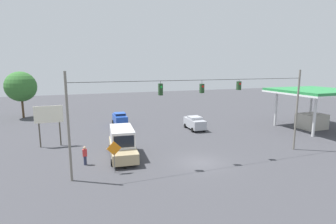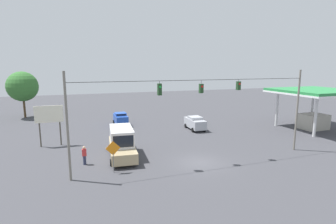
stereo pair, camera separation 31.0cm
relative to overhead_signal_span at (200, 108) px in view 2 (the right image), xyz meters
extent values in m
plane|color=#3D3D42|center=(-0.08, -0.02, -5.34)|extent=(140.00, 140.00, 0.00)
cylinder|color=slate|center=(-11.70, 0.00, -0.96)|extent=(0.20, 0.20, 8.78)
cylinder|color=slate|center=(11.53, 0.00, -0.96)|extent=(0.20, 0.20, 8.78)
cylinder|color=black|center=(-0.08, 0.00, 2.55)|extent=(23.22, 0.04, 0.04)
cube|color=#1E3D1E|center=(-4.08, 0.00, 1.93)|extent=(0.32, 0.36, 0.83)
cylinder|color=black|center=(-4.08, 0.00, 2.45)|extent=(0.03, 0.03, 0.20)
cylinder|color=red|center=(-4.08, 0.19, 2.12)|extent=(0.20, 0.02, 0.20)
cube|color=#1E3D1E|center=(-0.08, 0.00, 1.78)|extent=(0.32, 0.36, 0.84)
cylinder|color=black|center=(-0.08, 0.00, 2.37)|extent=(0.03, 0.03, 0.34)
cylinder|color=red|center=(-0.08, 0.19, 1.97)|extent=(0.20, 0.02, 0.20)
cube|color=#1E3D1E|center=(3.92, 0.00, 1.81)|extent=(0.32, 0.36, 1.02)
cylinder|color=black|center=(3.92, 0.00, 2.43)|extent=(0.03, 0.03, 0.23)
cylinder|color=green|center=(3.92, 0.19, 2.04)|extent=(0.20, 0.02, 0.20)
cube|color=#A8AAB2|center=(-5.51, -12.31, -4.40)|extent=(2.05, 4.45, 1.24)
cube|color=#A8AAB2|center=(-5.51, -12.31, -3.60)|extent=(1.78, 2.01, 0.36)
cube|color=black|center=(-5.56, -13.28, -3.60)|extent=(1.46, 0.10, 0.25)
cylinder|color=black|center=(-6.49, -13.68, -5.02)|extent=(0.25, 0.65, 0.64)
cylinder|color=black|center=(-4.67, -13.78, -5.02)|extent=(0.25, 0.65, 0.64)
cylinder|color=black|center=(-6.34, -10.85, -5.02)|extent=(0.25, 0.65, 0.64)
cylinder|color=black|center=(-4.52, -10.94, -5.02)|extent=(0.25, 0.65, 0.64)
cube|color=tan|center=(6.59, -4.23, -4.52)|extent=(3.05, 7.22, 1.00)
cube|color=silver|center=(6.55, -4.58, -3.21)|extent=(2.62, 4.68, 1.63)
cube|color=black|center=(6.77, -2.33, -3.21)|extent=(1.90, 0.20, 1.14)
cylinder|color=black|center=(8.00, -2.07, -5.02)|extent=(0.28, 0.66, 0.64)
cylinder|color=black|center=(5.62, -1.84, -5.02)|extent=(0.28, 0.66, 0.64)
cylinder|color=black|center=(7.55, -6.61, -5.02)|extent=(0.28, 0.66, 0.64)
cylinder|color=black|center=(5.18, -6.38, -5.02)|extent=(0.28, 0.66, 0.64)
cube|color=#234CB2|center=(4.24, -18.90, -4.37)|extent=(1.83, 4.17, 1.30)
cube|color=#234CB2|center=(4.24, -18.90, -3.55)|extent=(1.66, 1.84, 0.36)
cube|color=black|center=(4.25, -17.97, -3.55)|extent=(1.43, 0.04, 0.25)
cylinder|color=black|center=(5.14, -17.56, -5.02)|extent=(0.23, 0.64, 0.64)
cylinder|color=black|center=(3.36, -17.54, -5.02)|extent=(0.23, 0.64, 0.64)
cylinder|color=black|center=(5.12, -20.26, -5.02)|extent=(0.23, 0.64, 0.64)
cylinder|color=black|center=(3.33, -20.24, -5.02)|extent=(0.23, 0.64, 0.64)
cone|color=orange|center=(6.84, -2.23, -5.03)|extent=(0.31, 0.31, 0.62)
cone|color=orange|center=(7.01, -5.58, -5.03)|extent=(0.31, 0.31, 0.62)
cone|color=orange|center=(7.09, -8.90, -5.03)|extent=(0.31, 0.31, 0.62)
cube|color=#288442|center=(-22.03, -6.80, 0.33)|extent=(10.31, 9.86, 0.35)
cube|color=white|center=(-22.03, -6.80, 0.03)|extent=(10.41, 9.96, 0.24)
cylinder|color=silver|center=(-25.64, -10.25, -2.60)|extent=(0.36, 0.36, 5.49)
cylinder|color=silver|center=(-18.42, -10.25, -2.60)|extent=(0.36, 0.36, 5.49)
cylinder|color=silver|center=(-18.42, -3.35, -2.60)|extent=(0.36, 0.36, 5.49)
cube|color=#B2AD9E|center=(-22.03, -6.80, -4.24)|extent=(3.61, 2.96, 2.20)
cylinder|color=#4C473D|center=(12.63, -10.68, -3.95)|extent=(0.16, 0.16, 2.78)
cylinder|color=#4C473D|center=(14.78, -10.68, -3.95)|extent=(0.16, 0.16, 2.78)
cube|color=silver|center=(13.71, -10.68, -1.59)|extent=(3.07, 0.12, 1.94)
cylinder|color=slate|center=(8.01, -0.38, -4.44)|extent=(0.06, 0.06, 1.80)
cube|color=orange|center=(8.01, -0.38, -3.14)|extent=(1.27, 0.04, 1.27)
cylinder|color=#2D334C|center=(10.31, -3.22, -4.92)|extent=(0.28, 0.28, 0.85)
cube|color=red|center=(10.31, -3.22, -4.16)|extent=(0.40, 0.24, 0.67)
sphere|color=tan|center=(10.31, -3.22, -3.69)|extent=(0.27, 0.27, 0.27)
cylinder|color=#4C3823|center=(19.41, -30.98, -3.26)|extent=(0.37, 0.37, 4.17)
sphere|color=#336B2D|center=(19.41, -30.98, 0.28)|extent=(5.29, 5.29, 5.29)
camera|label=1|loc=(11.18, 21.36, 3.76)|focal=28.00mm
camera|label=2|loc=(10.89, 21.47, 3.76)|focal=28.00mm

